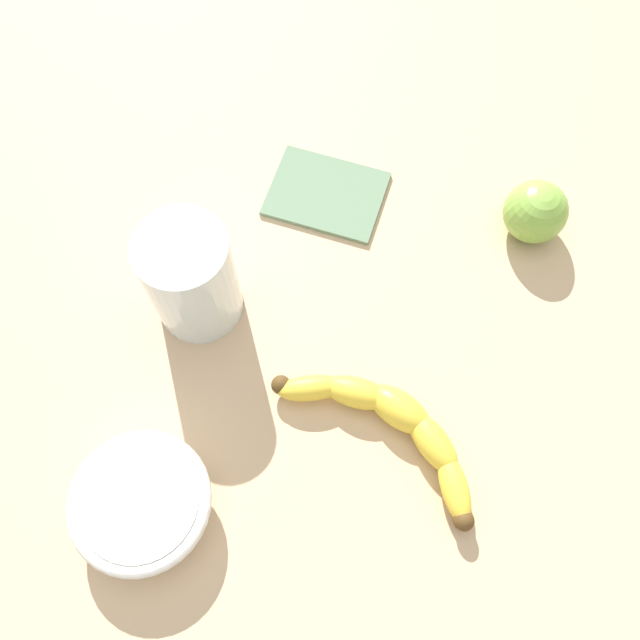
{
  "coord_description": "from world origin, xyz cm",
  "views": [
    {
      "loc": [
        -2.4,
        -19.44,
        67.87
      ],
      "look_at": [
        -5.24,
        7.17,
        5.0
      ],
      "focal_mm": 37.83,
      "sensor_mm": 36.0,
      "label": 1
    }
  ],
  "objects_px": {
    "banana": "(391,421)",
    "green_apple_fruit": "(535,212)",
    "smoothie_glass": "(192,280)",
    "ceramic_bowl": "(143,504)"
  },
  "relations": [
    {
      "from": "banana",
      "to": "green_apple_fruit",
      "type": "height_order",
      "value": "green_apple_fruit"
    },
    {
      "from": "green_apple_fruit",
      "to": "banana",
      "type": "bearing_deg",
      "value": -119.8
    },
    {
      "from": "ceramic_bowl",
      "to": "green_apple_fruit",
      "type": "relative_size",
      "value": 1.88
    },
    {
      "from": "ceramic_bowl",
      "to": "banana",
      "type": "bearing_deg",
      "value": 25.07
    },
    {
      "from": "smoothie_glass",
      "to": "ceramic_bowl",
      "type": "distance_m",
      "value": 0.21
    },
    {
      "from": "ceramic_bowl",
      "to": "green_apple_fruit",
      "type": "distance_m",
      "value": 0.49
    },
    {
      "from": "ceramic_bowl",
      "to": "smoothie_glass",
      "type": "bearing_deg",
      "value": 86.7
    },
    {
      "from": "smoothie_glass",
      "to": "banana",
      "type": "bearing_deg",
      "value": -27.94
    },
    {
      "from": "banana",
      "to": "ceramic_bowl",
      "type": "distance_m",
      "value": 0.24
    },
    {
      "from": "smoothie_glass",
      "to": "green_apple_fruit",
      "type": "distance_m",
      "value": 0.37
    }
  ]
}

